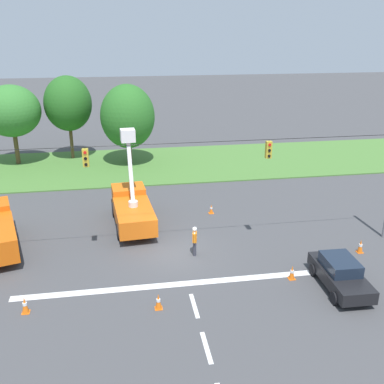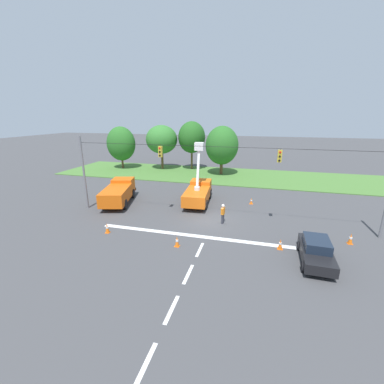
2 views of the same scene
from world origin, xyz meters
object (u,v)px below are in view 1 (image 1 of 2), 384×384
Objects in this scene: traffic_cone_foreground_left at (292,272)px; traffic_cone_foreground_right at (360,246)px; road_worker at (195,239)px; tree_centre at (68,104)px; sedan_black at (340,273)px; tree_west at (11,111)px; utility_truck_bucket_lift at (132,207)px; traffic_cone_near_bucket at (25,305)px; tree_east at (128,116)px; traffic_cone_mid_left at (211,209)px; traffic_cone_mid_right at (158,301)px.

traffic_cone_foreground_left is 5.47m from traffic_cone_foreground_right.
tree_centre is at bearing 111.55° from road_worker.
traffic_cone_foreground_right is (2.96, 3.28, -0.38)m from sedan_black.
traffic_cone_foreground_right is at bearing 47.96° from sedan_black.
utility_truck_bucket_lift is at bearing -57.13° from tree_west.
traffic_cone_near_bucket is (4.97, -25.02, -4.71)m from tree_west.
tree_east is 14.86m from traffic_cone_mid_left.
traffic_cone_near_bucket is at bearing -103.49° from tree_east.
road_worker is at bearing -56.67° from tree_west.
traffic_cone_mid_left is 0.85× the size of traffic_cone_mid_right.
tree_east is at bearing 76.51° from traffic_cone_near_bucket.
traffic_cone_mid_left is 11.84m from traffic_cone_mid_right.
traffic_cone_near_bucket is (-5.61, -23.39, -4.18)m from tree_east.
traffic_cone_mid_right is (0.50, -24.07, -4.20)m from tree_east.
utility_truck_bucket_lift is at bearing -91.22° from tree_east.
sedan_black is 2.40m from traffic_cone_foreground_left.
traffic_cone_foreground_right is 12.72m from traffic_cone_mid_right.
tree_east is 9.69× the size of traffic_cone_foreground_left.
traffic_cone_foreground_left is at bearing -62.42° from tree_centre.
sedan_black is at bearing -67.70° from tree_east.
tree_west is 10.72m from tree_east.
traffic_cone_foreground_right is (18.25, -23.16, -5.09)m from tree_centre.
traffic_cone_mid_right is (-4.77, -10.84, 0.07)m from traffic_cone_mid_left.
sedan_black is 5.25× the size of traffic_cone_near_bucket.
traffic_cone_mid_left is (15.85, -14.86, -4.79)m from tree_west.
road_worker is at bearing -68.45° from tree_centre.
traffic_cone_mid_left is at bearing 43.04° from traffic_cone_near_bucket.
road_worker is at bearing -110.47° from traffic_cone_mid_left.
road_worker is at bearing -80.89° from tree_east.
traffic_cone_near_bucket is at bearing -170.80° from traffic_cone_foreground_right.
tree_west is at bearing -167.52° from tree_centre.
tree_east reaches higher than traffic_cone_mid_right.
tree_west is 1.14× the size of utility_truck_bucket_lift.
road_worker is at bearing -55.19° from utility_truck_bucket_lift.
traffic_cone_near_bucket is at bearing 178.80° from sedan_black.
tree_centre is 18.30m from utility_truck_bucket_lift.
traffic_cone_mid_left is (10.83, -15.97, -5.17)m from tree_centre.
tree_west is at bearing 127.00° from traffic_cone_foreground_left.
tree_centre is 26.62m from traffic_cone_near_bucket.
road_worker is (13.65, -20.75, -4.12)m from tree_west.
tree_centre reaches higher than road_worker.
sedan_black is at bearing -1.20° from traffic_cone_near_bucket.
tree_east reaches higher than traffic_cone_near_bucket.
tree_centre reaches higher than traffic_cone_foreground_right.
traffic_cone_foreground_left is at bearing -75.66° from traffic_cone_mid_left.
utility_truck_bucket_lift is 8.45× the size of traffic_cone_foreground_left.
road_worker is (3.37, -4.85, -0.28)m from utility_truck_bucket_lift.
utility_truck_bucket_lift is at bearing 154.67° from traffic_cone_foreground_right.
utility_truck_bucket_lift is 13.78m from sedan_black.
traffic_cone_mid_right is at bearing -177.76° from sedan_black.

